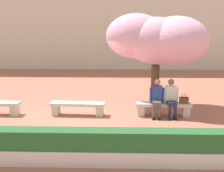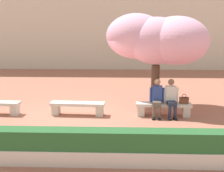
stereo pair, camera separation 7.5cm
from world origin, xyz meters
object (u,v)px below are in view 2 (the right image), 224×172
(handbag, at_px, (184,100))
(person_seated_right, at_px, (171,97))
(stone_bench_center, at_px, (164,107))
(person_seated_left, at_px, (157,97))
(stone_bench_near_west, at_px, (78,106))
(cherry_tree_main, at_px, (158,39))

(handbag, bearing_deg, person_seated_right, -174.01)
(stone_bench_center, bearing_deg, handbag, -0.56)
(person_seated_left, height_order, person_seated_right, same)
(stone_bench_near_west, relative_size, person_seated_left, 1.47)
(person_seated_right, height_order, handbag, person_seated_right)
(stone_bench_center, distance_m, person_seated_left, 0.46)
(stone_bench_center, height_order, cherry_tree_main, cherry_tree_main)
(stone_bench_near_west, relative_size, stone_bench_center, 1.00)
(person_seated_right, relative_size, cherry_tree_main, 0.34)
(stone_bench_center, bearing_deg, cherry_tree_main, 94.56)
(person_seated_left, height_order, handbag, person_seated_left)
(stone_bench_center, xyz_separation_m, cherry_tree_main, (-0.11, 1.34, 2.24))
(cherry_tree_main, bearing_deg, person_seated_left, -95.51)
(cherry_tree_main, bearing_deg, stone_bench_center, -85.44)
(handbag, bearing_deg, person_seated_left, -177.12)
(stone_bench_center, bearing_deg, person_seated_right, -12.73)
(person_seated_right, distance_m, cherry_tree_main, 2.34)
(stone_bench_center, height_order, person_seated_right, person_seated_right)
(person_seated_right, xyz_separation_m, cherry_tree_main, (-0.34, 1.39, 1.85))
(person_seated_left, bearing_deg, person_seated_right, -0.04)
(stone_bench_near_west, xyz_separation_m, stone_bench_center, (2.97, 0.00, 0.00))
(person_seated_left, bearing_deg, cherry_tree_main, 84.49)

